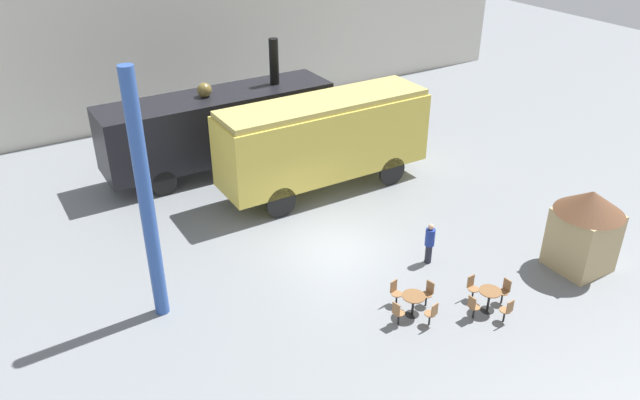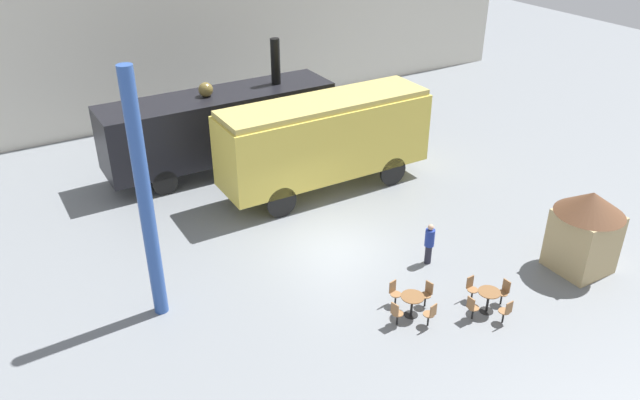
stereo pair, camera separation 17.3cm
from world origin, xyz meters
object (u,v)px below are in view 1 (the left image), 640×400
cafe_table_mid (413,301)px  visitor_person (430,242)px  passenger_coach_vintage (324,137)px  steam_locomotive (219,124)px  cafe_table_near (489,296)px  cafe_chair_0 (472,286)px  ticket_kiosk (586,226)px

cafe_table_mid → visitor_person: bearing=41.2°
passenger_coach_vintage → steam_locomotive: bearing=124.8°
steam_locomotive → cafe_table_near: size_ratio=13.68×
cafe_table_mid → steam_locomotive: bearing=93.8°
cafe_table_mid → cafe_chair_0: 2.17m
steam_locomotive → cafe_table_near: bearing=-77.8°
cafe_table_mid → cafe_table_near: bearing=-26.1°
cafe_chair_0 → passenger_coach_vintage: bearing=176.7°
cafe_table_near → ticket_kiosk: ticket_kiosk is taller
cafe_chair_0 → ticket_kiosk: (4.50, -0.55, 1.16)m
cafe_table_mid → ticket_kiosk: bearing=-7.7°
ticket_kiosk → cafe_table_mid: bearing=172.3°
cafe_table_mid → passenger_coach_vintage: bearing=76.6°
cafe_table_mid → ticket_kiosk: 6.80m
steam_locomotive → ticket_kiosk: size_ratio=3.51×
steam_locomotive → ticket_kiosk: 15.85m
steam_locomotive → cafe_chair_0: steam_locomotive is taller
cafe_table_mid → visitor_person: 3.09m
steam_locomotive → passenger_coach_vintage: steam_locomotive is taller
cafe_table_near → cafe_table_mid: 2.44m
cafe_table_near → cafe_chair_0: bearing=93.6°
cafe_table_near → ticket_kiosk: size_ratio=0.26×
passenger_coach_vintage → ticket_kiosk: passenger_coach_vintage is taller
steam_locomotive → passenger_coach_vintage: size_ratio=1.15×
cafe_table_mid → ticket_kiosk: (6.64, -0.90, 1.12)m
visitor_person → ticket_kiosk: bearing=-34.0°
steam_locomotive → passenger_coach_vintage: 5.20m
passenger_coach_vintage → ticket_kiosk: 10.73m
cafe_table_near → cafe_table_mid: bearing=153.9°
cafe_table_near → ticket_kiosk: (4.46, 0.18, 1.11)m
steam_locomotive → ticket_kiosk: bearing=-61.7°
cafe_chair_0 → ticket_kiosk: bearing=79.4°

